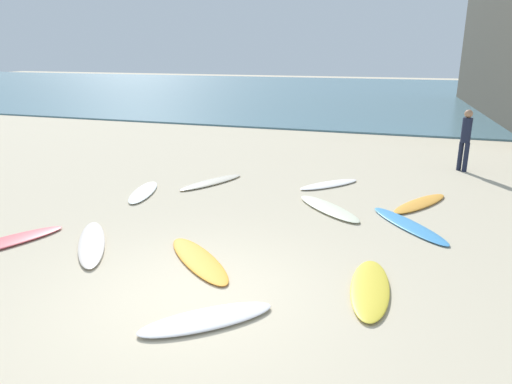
% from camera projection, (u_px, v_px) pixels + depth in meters
% --- Properties ---
extents(ground_plane, '(120.00, 120.00, 0.00)m').
position_uv_depth(ground_plane, '(193.00, 295.00, 7.11)').
color(ground_plane, beige).
extents(ocean_water, '(120.00, 40.00, 0.08)m').
position_uv_depth(ocean_water, '(374.00, 93.00, 39.10)').
color(ocean_water, slate).
rests_on(ocean_water, ground_plane).
extents(surfboard_0, '(1.39, 2.21, 0.08)m').
position_uv_depth(surfboard_0, '(212.00, 182.00, 13.01)').
color(surfboard_0, beige).
rests_on(surfboard_0, ground_plane).
extents(surfboard_1, '(1.02, 2.03, 0.08)m').
position_uv_depth(surfboard_1, '(143.00, 192.00, 12.09)').
color(surfboard_1, white).
rests_on(surfboard_1, ground_plane).
extents(surfboard_2, '(1.97, 1.92, 0.07)m').
position_uv_depth(surfboard_2, '(199.00, 260.00, 8.23)').
color(surfboard_2, orange).
rests_on(surfboard_2, ground_plane).
extents(surfboard_3, '(1.73, 2.19, 0.09)m').
position_uv_depth(surfboard_3, '(92.00, 243.00, 8.91)').
color(surfboard_3, silver).
rests_on(surfboard_3, ground_plane).
extents(surfboard_4, '(1.86, 2.19, 0.06)m').
position_uv_depth(surfboard_4, '(408.00, 225.00, 9.85)').
color(surfboard_4, '#4397DC').
rests_on(surfboard_4, ground_plane).
extents(surfboard_5, '(0.71, 2.05, 0.09)m').
position_uv_depth(surfboard_5, '(370.00, 288.00, 7.23)').
color(surfboard_5, yellow).
rests_on(surfboard_5, ground_plane).
extents(surfboard_7, '(1.81, 1.67, 0.09)m').
position_uv_depth(surfboard_7, '(207.00, 319.00, 6.40)').
color(surfboard_7, white).
rests_on(surfboard_7, ground_plane).
extents(surfboard_8, '(1.94, 1.93, 0.08)m').
position_uv_depth(surfboard_8, '(329.00, 208.00, 10.86)').
color(surfboard_8, '#E5E7C4').
rests_on(surfboard_8, ground_plane).
extents(surfboard_9, '(1.66, 1.78, 0.07)m').
position_uv_depth(surfboard_9, '(329.00, 184.00, 12.80)').
color(surfboard_9, white).
rests_on(surfboard_9, ground_plane).
extents(surfboard_10, '(1.51, 2.12, 0.08)m').
position_uv_depth(surfboard_10, '(420.00, 203.00, 11.21)').
color(surfboard_10, gold).
rests_on(surfboard_10, ground_plane).
extents(beachgoer_near, '(0.40, 0.40, 1.87)m').
position_uv_depth(beachgoer_near, '(466.00, 137.00, 14.05)').
color(beachgoer_near, '#191E33').
rests_on(beachgoer_near, ground_plane).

